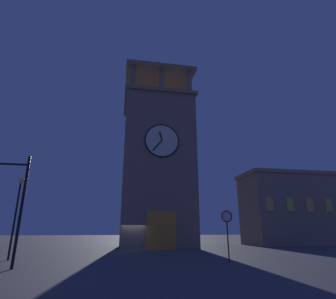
{
  "coord_description": "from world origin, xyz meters",
  "views": [
    {
      "loc": [
        1.53,
        29.48,
        1.93
      ],
      "look_at": [
        -4.48,
        -3.67,
        12.4
      ],
      "focal_mm": 28.01,
      "sensor_mm": 36.0,
      "label": 1
    }
  ],
  "objects_px": {
    "adjacent_wing_building": "(295,208)",
    "no_horn_sign": "(227,221)",
    "clocktower": "(157,167)",
    "street_lamp": "(18,202)"
  },
  "relations": [
    {
      "from": "adjacent_wing_building",
      "to": "no_horn_sign",
      "type": "bearing_deg",
      "value": 45.01
    },
    {
      "from": "clocktower",
      "to": "no_horn_sign",
      "type": "relative_size",
      "value": 8.1
    },
    {
      "from": "clocktower",
      "to": "street_lamp",
      "type": "distance_m",
      "value": 18.01
    },
    {
      "from": "adjacent_wing_building",
      "to": "street_lamp",
      "type": "relative_size",
      "value": 2.62
    },
    {
      "from": "street_lamp",
      "to": "no_horn_sign",
      "type": "distance_m",
      "value": 14.98
    },
    {
      "from": "street_lamp",
      "to": "no_horn_sign",
      "type": "height_order",
      "value": "street_lamp"
    },
    {
      "from": "clocktower",
      "to": "street_lamp",
      "type": "xyz_separation_m",
      "value": [
        11.86,
        12.15,
        -6.02
      ]
    },
    {
      "from": "adjacent_wing_building",
      "to": "no_horn_sign",
      "type": "height_order",
      "value": "adjacent_wing_building"
    },
    {
      "from": "clocktower",
      "to": "street_lamp",
      "type": "relative_size",
      "value": 4.56
    },
    {
      "from": "clocktower",
      "to": "no_horn_sign",
      "type": "xyz_separation_m",
      "value": [
        -2.48,
        16.25,
        -7.41
      ]
    }
  ]
}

